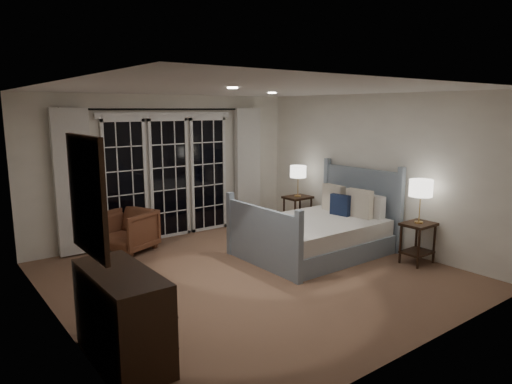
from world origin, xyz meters
TOP-DOWN VIEW (x-y plane):
  - floor at (0.00, 0.00)m, footprint 5.00×5.00m
  - ceiling at (0.00, 0.00)m, footprint 5.00×5.00m
  - wall_left at (-2.50, 0.00)m, footprint 0.02×5.00m
  - wall_right at (2.50, 0.00)m, footprint 0.02×5.00m
  - wall_back at (0.00, 2.50)m, footprint 5.00×0.02m
  - wall_front at (0.00, -2.50)m, footprint 5.00×0.02m
  - french_doors at (0.00, 2.46)m, footprint 2.50×0.04m
  - curtain_rod at (0.00, 2.40)m, footprint 3.50×0.03m
  - curtain_left at (-1.65, 2.38)m, footprint 0.55×0.10m
  - curtain_right at (1.65, 2.38)m, footprint 0.55×0.10m
  - downlight_a at (0.80, 0.60)m, footprint 0.12×0.12m
  - downlight_b at (-0.60, -0.40)m, footprint 0.12×0.12m
  - bed at (1.42, 0.19)m, footprint 2.19×1.57m
  - nightstand_left at (2.23, -1.06)m, footprint 0.47×0.38m
  - nightstand_right at (2.14, 1.46)m, footprint 0.49×0.39m
  - lamp_left at (2.23, -1.06)m, footprint 0.33×0.33m
  - lamp_right at (2.14, 1.46)m, footprint 0.30×0.30m
  - armchair at (-0.93, 2.10)m, footprint 0.96×0.95m
  - dresser at (-2.23, -0.99)m, footprint 0.51×1.19m
  - mirror at (-2.47, -0.99)m, footprint 0.05×0.85m

SIDE VIEW (x-z plane):
  - floor at x=0.00m, z-range 0.00..0.00m
  - bed at x=1.42m, z-range -0.31..0.96m
  - armchair at x=-0.93m, z-range 0.00..0.67m
  - nightstand_left at x=2.23m, z-range 0.10..0.71m
  - nightstand_right at x=2.14m, z-range 0.10..0.74m
  - dresser at x=-2.23m, z-range 0.00..0.85m
  - french_doors at x=0.00m, z-range -0.01..2.19m
  - lamp_right at x=2.14m, z-range 0.81..1.39m
  - lamp_left at x=2.23m, z-range 0.81..1.45m
  - curtain_left at x=-1.65m, z-range 0.02..2.27m
  - curtain_right at x=1.65m, z-range 0.02..2.27m
  - wall_left at x=-2.50m, z-range 0.00..2.50m
  - wall_right at x=2.50m, z-range 0.00..2.50m
  - wall_back at x=0.00m, z-range 0.00..2.50m
  - wall_front at x=0.00m, z-range 0.00..2.50m
  - mirror at x=-2.47m, z-range 1.05..2.05m
  - curtain_rod at x=0.00m, z-range 2.23..2.27m
  - downlight_a at x=0.80m, z-range 2.48..2.50m
  - downlight_b at x=-0.60m, z-range 2.48..2.50m
  - ceiling at x=0.00m, z-range 2.50..2.50m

